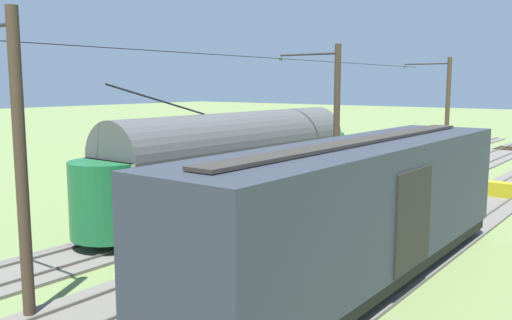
{
  "coord_description": "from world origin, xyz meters",
  "views": [
    {
      "loc": [
        -10.62,
        18.63,
        5.48
      ],
      "look_at": [
        3.7,
        -0.1,
        2.21
      ],
      "focal_mm": 38.46,
      "sensor_mm": 36.0,
      "label": 1
    }
  ],
  "objects_px": {
    "vintage_streetcar": "(238,160)",
    "catenary_pole_mid_far": "(18,159)",
    "boxcar_adjacent": "(361,208)",
    "catenary_pole_foreground": "(446,111)",
    "catenary_pole_mid_near": "(335,123)",
    "track_end_bumper": "(497,190)"
  },
  "relations": [
    {
      "from": "catenary_pole_mid_near",
      "to": "track_end_bumper",
      "type": "bearing_deg",
      "value": -128.66
    },
    {
      "from": "vintage_streetcar",
      "to": "boxcar_adjacent",
      "type": "xyz_separation_m",
      "value": [
        -8.18,
        4.73,
        -0.09
      ]
    },
    {
      "from": "boxcar_adjacent",
      "to": "catenary_pole_mid_near",
      "type": "distance_m",
      "value": 9.66
    },
    {
      "from": "vintage_streetcar",
      "to": "boxcar_adjacent",
      "type": "distance_m",
      "value": 9.45
    },
    {
      "from": "boxcar_adjacent",
      "to": "catenary_pole_mid_far",
      "type": "xyz_separation_m",
      "value": [
        5.28,
        6.68,
        1.61
      ]
    },
    {
      "from": "vintage_streetcar",
      "to": "catenary_pole_mid_near",
      "type": "height_order",
      "value": "catenary_pole_mid_near"
    },
    {
      "from": "vintage_streetcar",
      "to": "catenary_pole_mid_far",
      "type": "height_order",
      "value": "catenary_pole_mid_far"
    },
    {
      "from": "catenary_pole_mid_near",
      "to": "catenary_pole_mid_far",
      "type": "xyz_separation_m",
      "value": [
        0.0,
        14.6,
        0.0
      ]
    },
    {
      "from": "track_end_bumper",
      "to": "catenary_pole_mid_near",
      "type": "bearing_deg",
      "value": 51.34
    },
    {
      "from": "vintage_streetcar",
      "to": "catenary_pole_mid_near",
      "type": "xyz_separation_m",
      "value": [
        -2.9,
        -3.19,
        1.52
      ]
    },
    {
      "from": "track_end_bumper",
      "to": "vintage_streetcar",
      "type": "bearing_deg",
      "value": 50.13
    },
    {
      "from": "boxcar_adjacent",
      "to": "catenary_pole_mid_near",
      "type": "height_order",
      "value": "catenary_pole_mid_near"
    },
    {
      "from": "boxcar_adjacent",
      "to": "catenary_pole_mid_near",
      "type": "bearing_deg",
      "value": -56.29
    },
    {
      "from": "vintage_streetcar",
      "to": "catenary_pole_mid_near",
      "type": "distance_m",
      "value": 4.57
    },
    {
      "from": "catenary_pole_mid_far",
      "to": "catenary_pole_foreground",
      "type": "bearing_deg",
      "value": -90.0
    },
    {
      "from": "catenary_pole_mid_far",
      "to": "track_end_bumper",
      "type": "bearing_deg",
      "value": -103.99
    },
    {
      "from": "catenary_pole_foreground",
      "to": "catenary_pole_mid_near",
      "type": "height_order",
      "value": "same"
    },
    {
      "from": "vintage_streetcar",
      "to": "catenary_pole_mid_far",
      "type": "distance_m",
      "value": 11.87
    },
    {
      "from": "vintage_streetcar",
      "to": "catenary_pole_foreground",
      "type": "relative_size",
      "value": 2.24
    },
    {
      "from": "catenary_pole_foreground",
      "to": "catenary_pole_mid_near",
      "type": "relative_size",
      "value": 1.0
    },
    {
      "from": "boxcar_adjacent",
      "to": "track_end_bumper",
      "type": "bearing_deg",
      "value": -89.99
    },
    {
      "from": "boxcar_adjacent",
      "to": "catenary_pole_mid_far",
      "type": "height_order",
      "value": "catenary_pole_mid_far"
    }
  ]
}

